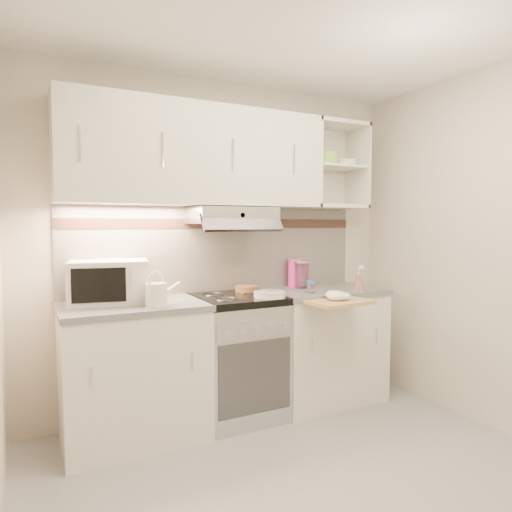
# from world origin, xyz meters

# --- Properties ---
(ground) EXTENTS (3.00, 3.00, 0.00)m
(ground) POSITION_xyz_m (0.00, 0.00, 0.00)
(ground) COLOR gray
(ground) RESTS_ON ground
(room_shell) EXTENTS (3.04, 2.84, 2.52)m
(room_shell) POSITION_xyz_m (0.00, 0.37, 1.63)
(room_shell) COLOR beige
(room_shell) RESTS_ON ground
(base_cabinet_left) EXTENTS (0.90, 0.60, 0.86)m
(base_cabinet_left) POSITION_xyz_m (-0.75, 1.10, 0.43)
(base_cabinet_left) COLOR silver
(base_cabinet_left) RESTS_ON ground
(worktop_left) EXTENTS (0.92, 0.62, 0.04)m
(worktop_left) POSITION_xyz_m (-0.75, 1.10, 0.88)
(worktop_left) COLOR slate
(worktop_left) RESTS_ON base_cabinet_left
(base_cabinet_right) EXTENTS (0.90, 0.60, 0.86)m
(base_cabinet_right) POSITION_xyz_m (0.75, 1.10, 0.43)
(base_cabinet_right) COLOR silver
(base_cabinet_right) RESTS_ON ground
(worktop_right) EXTENTS (0.92, 0.62, 0.04)m
(worktop_right) POSITION_xyz_m (0.75, 1.10, 0.88)
(worktop_right) COLOR slate
(worktop_right) RESTS_ON base_cabinet_right
(electric_range) EXTENTS (0.60, 0.60, 0.90)m
(electric_range) POSITION_xyz_m (0.00, 1.10, 0.45)
(electric_range) COLOR #B7B7BC
(electric_range) RESTS_ON ground
(microwave) EXTENTS (0.55, 0.45, 0.28)m
(microwave) POSITION_xyz_m (-0.88, 1.22, 1.04)
(microwave) COLOR silver
(microwave) RESTS_ON worktop_left
(watering_can) EXTENTS (0.26, 0.16, 0.23)m
(watering_can) POSITION_xyz_m (-0.63, 0.93, 0.98)
(watering_can) COLOR silver
(watering_can) RESTS_ON worktop_left
(plate_stack) EXTENTS (0.22, 0.22, 0.05)m
(plate_stack) POSITION_xyz_m (0.17, 0.92, 0.92)
(plate_stack) COLOR white
(plate_stack) RESTS_ON electric_range
(bread_loaf) EXTENTS (0.18, 0.18, 0.04)m
(bread_loaf) POSITION_xyz_m (0.15, 1.24, 0.92)
(bread_loaf) COLOR #AB8F4B
(bread_loaf) RESTS_ON electric_range
(pink_pitcher) EXTENTS (0.13, 0.12, 0.23)m
(pink_pitcher) POSITION_xyz_m (0.62, 1.30, 1.02)
(pink_pitcher) COLOR #FC35B1
(pink_pitcher) RESTS_ON worktop_right
(glass_jar) EXTENTS (0.12, 0.12, 0.22)m
(glass_jar) POSITION_xyz_m (0.64, 1.22, 1.01)
(glass_jar) COLOR white
(glass_jar) RESTS_ON worktop_right
(spice_jar) EXTENTS (0.06, 0.06, 0.09)m
(spice_jar) POSITION_xyz_m (0.55, 0.96, 0.95)
(spice_jar) COLOR silver
(spice_jar) RESTS_ON worktop_right
(spray_bottle) EXTENTS (0.08, 0.08, 0.21)m
(spray_bottle) POSITION_xyz_m (0.95, 0.89, 0.98)
(spray_bottle) COLOR pink
(spray_bottle) RESTS_ON worktop_right
(cutting_board) EXTENTS (0.46, 0.42, 0.02)m
(cutting_board) POSITION_xyz_m (0.58, 0.72, 0.87)
(cutting_board) COLOR tan
(cutting_board) RESTS_ON base_cabinet_right
(dish_towel) EXTENTS (0.32, 0.30, 0.07)m
(dish_towel) POSITION_xyz_m (0.61, 0.72, 0.92)
(dish_towel) COLOR silver
(dish_towel) RESTS_ON cutting_board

